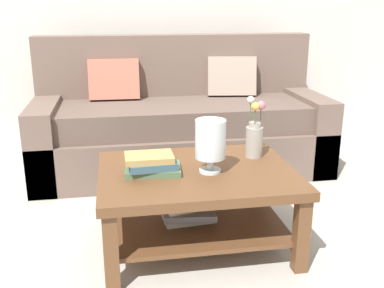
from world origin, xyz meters
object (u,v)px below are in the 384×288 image
object	(u,v)px
glass_hurricane_vase	(210,141)
flower_pitcher	(254,135)
couch	(180,124)
coffee_table	(196,192)
book_stack_main	(152,164)

from	to	relation	value
glass_hurricane_vase	flower_pitcher	size ratio (longest dim) A/B	0.80
flower_pitcher	couch	bearing A→B (deg)	103.32
couch	coffee_table	xyz separation A→B (m)	(-0.10, -1.29, -0.04)
couch	glass_hurricane_vase	size ratio (longest dim) A/B	8.05
book_stack_main	flower_pitcher	world-z (taller)	flower_pitcher
couch	flower_pitcher	distance (m)	1.18
glass_hurricane_vase	book_stack_main	bearing A→B (deg)	172.90
couch	book_stack_main	distance (m)	1.34
coffee_table	flower_pitcher	distance (m)	0.48
couch	coffee_table	distance (m)	1.29
book_stack_main	glass_hurricane_vase	size ratio (longest dim) A/B	1.07
glass_hurricane_vase	flower_pitcher	bearing A→B (deg)	33.41
flower_pitcher	glass_hurricane_vase	bearing A→B (deg)	-146.59
couch	book_stack_main	size ratio (longest dim) A/B	7.52
book_stack_main	flower_pitcher	distance (m)	0.64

